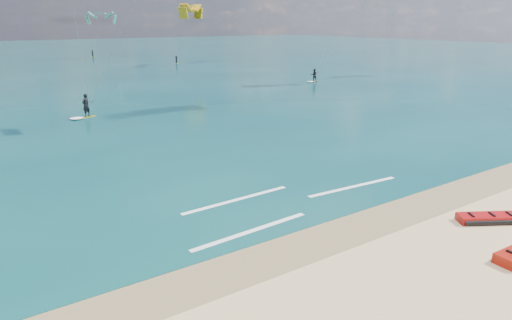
{
  "coord_description": "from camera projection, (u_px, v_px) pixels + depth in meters",
  "views": [
    {
      "loc": [
        -11.33,
        -8.59,
        7.98
      ],
      "look_at": [
        -0.04,
        8.0,
        1.82
      ],
      "focal_mm": 32.0,
      "sensor_mm": 36.0,
      "label": 1
    }
  ],
  "objects": [
    {
      "name": "ground",
      "position": [
        81.0,
        101.0,
        46.84
      ],
      "size": [
        320.0,
        320.0,
        0.0
      ],
      "primitive_type": "plane",
      "color": "tan",
      "rests_on": "ground"
    },
    {
      "name": "wet_sand_strip",
      "position": [
        330.0,
        236.0,
        17.59
      ],
      "size": [
        320.0,
        2.4,
        0.01
      ],
      "primitive_type": "cube",
      "color": "brown",
      "rests_on": "ground"
    },
    {
      "name": "sea",
      "position": [
        4.0,
        59.0,
        97.42
      ],
      "size": [
        320.0,
        200.0,
        0.04
      ],
      "primitive_type": "cube",
      "color": "#0B393C",
      "rests_on": "ground"
    },
    {
      "name": "packed_kite_mid",
      "position": [
        488.0,
        222.0,
        18.83
      ],
      "size": [
        2.84,
        2.28,
        0.38
      ],
      "primitive_type": null,
      "rotation": [
        0.0,
        0.0,
        -0.54
      ],
      "color": "#AE0D0C",
      "rests_on": "ground"
    },
    {
      "name": "kitesurfer_main",
      "position": [
        97.0,
        6.0,
        33.76
      ],
      "size": [
        9.0,
        8.59,
        17.33
      ],
      "rotation": [
        0.0,
        0.0,
        0.26
      ],
      "color": "yellow",
      "rests_on": "sea"
    },
    {
      "name": "kitesurfer_far",
      "position": [
        340.0,
        20.0,
        58.59
      ],
      "size": [
        9.71,
        6.64,
        15.44
      ],
      "rotation": [
        0.0,
        0.0,
        -0.12
      ],
      "color": "gold",
      "rests_on": "sea"
    },
    {
      "name": "shoreline_foam",
      "position": [
        283.0,
        204.0,
        20.56
      ],
      "size": [
        12.48,
        3.59,
        0.01
      ],
      "color": "white",
      "rests_on": "ground"
    }
  ]
}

